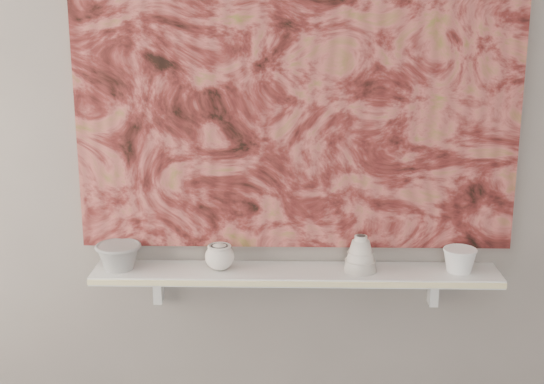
{
  "coord_description": "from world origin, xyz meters",
  "views": [
    {
      "loc": [
        -0.03,
        -0.95,
        1.87
      ],
      "look_at": [
        -0.08,
        1.49,
        1.21
      ],
      "focal_mm": 50.0,
      "sensor_mm": 36.0,
      "label": 1
    }
  ],
  "objects_px": {
    "shelf": "(296,274)",
    "bowl_grey": "(119,256)",
    "bell_vessel": "(360,253)",
    "bowl_white": "(460,260)",
    "cup_cream": "(220,257)",
    "painting": "(297,90)"
  },
  "relations": [
    {
      "from": "shelf",
      "to": "bell_vessel",
      "type": "relative_size",
      "value": 11.06
    },
    {
      "from": "painting",
      "to": "bell_vessel",
      "type": "bearing_deg",
      "value": -19.96
    },
    {
      "from": "shelf",
      "to": "painting",
      "type": "height_order",
      "value": "painting"
    },
    {
      "from": "shelf",
      "to": "bowl_grey",
      "type": "bearing_deg",
      "value": 180.0
    },
    {
      "from": "cup_cream",
      "to": "shelf",
      "type": "bearing_deg",
      "value": 0.0
    },
    {
      "from": "cup_cream",
      "to": "bell_vessel",
      "type": "bearing_deg",
      "value": 0.0
    },
    {
      "from": "painting",
      "to": "cup_cream",
      "type": "height_order",
      "value": "painting"
    },
    {
      "from": "painting",
      "to": "bowl_grey",
      "type": "bearing_deg",
      "value": -172.5
    },
    {
      "from": "bell_vessel",
      "to": "bowl_white",
      "type": "xyz_separation_m",
      "value": [
        0.34,
        0.0,
        -0.02
      ]
    },
    {
      "from": "bowl_white",
      "to": "bell_vessel",
      "type": "bearing_deg",
      "value": 180.0
    },
    {
      "from": "bowl_grey",
      "to": "cup_cream",
      "type": "height_order",
      "value": "same"
    },
    {
      "from": "bowl_grey",
      "to": "cup_cream",
      "type": "bearing_deg",
      "value": 0.0
    },
    {
      "from": "shelf",
      "to": "cup_cream",
      "type": "height_order",
      "value": "cup_cream"
    },
    {
      "from": "bowl_grey",
      "to": "bell_vessel",
      "type": "distance_m",
      "value": 0.83
    },
    {
      "from": "bowl_grey",
      "to": "bell_vessel",
      "type": "height_order",
      "value": "bell_vessel"
    },
    {
      "from": "painting",
      "to": "bowl_grey",
      "type": "height_order",
      "value": "painting"
    },
    {
      "from": "bowl_grey",
      "to": "cup_cream",
      "type": "xyz_separation_m",
      "value": [
        0.35,
        0.0,
        0.0
      ]
    },
    {
      "from": "bowl_grey",
      "to": "painting",
      "type": "bearing_deg",
      "value": 7.5
    },
    {
      "from": "bowl_grey",
      "to": "shelf",
      "type": "bearing_deg",
      "value": 0.0
    },
    {
      "from": "shelf",
      "to": "cup_cream",
      "type": "xyz_separation_m",
      "value": [
        -0.26,
        0.0,
        0.06
      ]
    },
    {
      "from": "bowl_white",
      "to": "shelf",
      "type": "bearing_deg",
      "value": 180.0
    },
    {
      "from": "cup_cream",
      "to": "painting",
      "type": "bearing_deg",
      "value": 17.08
    }
  ]
}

